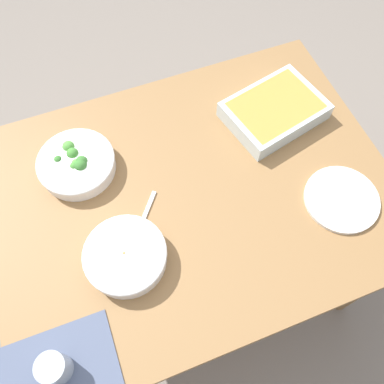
{
  "coord_description": "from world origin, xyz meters",
  "views": [
    {
      "loc": [
        -0.2,
        -0.52,
        1.82
      ],
      "look_at": [
        0.0,
        0.0,
        0.74
      ],
      "focal_mm": 38.1,
      "sensor_mm": 36.0,
      "label": 1
    }
  ],
  "objects_px": {
    "broccoli_bowl": "(77,164)",
    "drink_cup": "(55,368)",
    "stew_bowl": "(126,256)",
    "side_plate": "(342,199)",
    "spoon_by_stew": "(141,225)",
    "baking_dish": "(274,110)",
    "spoon_by_broccoli": "(77,180)"
  },
  "relations": [
    {
      "from": "stew_bowl",
      "to": "side_plate",
      "type": "relative_size",
      "value": 1.02
    },
    {
      "from": "drink_cup",
      "to": "broccoli_bowl",
      "type": "bearing_deg",
      "value": 71.4
    },
    {
      "from": "drink_cup",
      "to": "spoon_by_broccoli",
      "type": "height_order",
      "value": "drink_cup"
    },
    {
      "from": "broccoli_bowl",
      "to": "spoon_by_stew",
      "type": "distance_m",
      "value": 0.28
    },
    {
      "from": "broccoli_bowl",
      "to": "side_plate",
      "type": "relative_size",
      "value": 1.06
    },
    {
      "from": "side_plate",
      "to": "spoon_by_broccoli",
      "type": "bearing_deg",
      "value": 154.24
    },
    {
      "from": "drink_cup",
      "to": "spoon_by_stew",
      "type": "xyz_separation_m",
      "value": [
        0.3,
        0.29,
        -0.03
      ]
    },
    {
      "from": "stew_bowl",
      "to": "baking_dish",
      "type": "height_order",
      "value": "baking_dish"
    },
    {
      "from": "spoon_by_broccoli",
      "to": "spoon_by_stew",
      "type": "bearing_deg",
      "value": -57.03
    },
    {
      "from": "spoon_by_stew",
      "to": "drink_cup",
      "type": "bearing_deg",
      "value": -136.12
    },
    {
      "from": "spoon_by_stew",
      "to": "spoon_by_broccoli",
      "type": "bearing_deg",
      "value": 122.97
    },
    {
      "from": "baking_dish",
      "to": "drink_cup",
      "type": "height_order",
      "value": "drink_cup"
    },
    {
      "from": "stew_bowl",
      "to": "spoon_by_stew",
      "type": "bearing_deg",
      "value": 51.3
    },
    {
      "from": "broccoli_bowl",
      "to": "stew_bowl",
      "type": "bearing_deg",
      "value": -80.87
    },
    {
      "from": "spoon_by_stew",
      "to": "spoon_by_broccoli",
      "type": "distance_m",
      "value": 0.25
    },
    {
      "from": "broccoli_bowl",
      "to": "drink_cup",
      "type": "height_order",
      "value": "drink_cup"
    },
    {
      "from": "side_plate",
      "to": "spoon_by_broccoli",
      "type": "relative_size",
      "value": 1.29
    },
    {
      "from": "stew_bowl",
      "to": "spoon_by_broccoli",
      "type": "relative_size",
      "value": 1.32
    },
    {
      "from": "side_plate",
      "to": "spoon_by_stew",
      "type": "relative_size",
      "value": 1.48
    },
    {
      "from": "stew_bowl",
      "to": "side_plate",
      "type": "height_order",
      "value": "stew_bowl"
    },
    {
      "from": "spoon_by_stew",
      "to": "side_plate",
      "type": "bearing_deg",
      "value": -13.19
    },
    {
      "from": "baking_dish",
      "to": "spoon_by_stew",
      "type": "relative_size",
      "value": 2.3
    },
    {
      "from": "spoon_by_stew",
      "to": "stew_bowl",
      "type": "bearing_deg",
      "value": -128.7
    },
    {
      "from": "baking_dish",
      "to": "spoon_by_broccoli",
      "type": "distance_m",
      "value": 0.66
    },
    {
      "from": "broccoli_bowl",
      "to": "side_plate",
      "type": "xyz_separation_m",
      "value": [
        0.7,
        -0.38,
        -0.02
      ]
    },
    {
      "from": "broccoli_bowl",
      "to": "side_plate",
      "type": "height_order",
      "value": "broccoli_bowl"
    },
    {
      "from": "baking_dish",
      "to": "stew_bowl",
      "type": "bearing_deg",
      "value": -153.32
    },
    {
      "from": "drink_cup",
      "to": "side_plate",
      "type": "relative_size",
      "value": 0.39
    },
    {
      "from": "baking_dish",
      "to": "broccoli_bowl",
      "type": "bearing_deg",
      "value": 176.86
    },
    {
      "from": "baking_dish",
      "to": "spoon_by_broccoli",
      "type": "bearing_deg",
      "value": -179.51
    },
    {
      "from": "stew_bowl",
      "to": "spoon_by_broccoli",
      "type": "height_order",
      "value": "stew_bowl"
    },
    {
      "from": "broccoli_bowl",
      "to": "baking_dish",
      "type": "distance_m",
      "value": 0.64
    }
  ]
}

